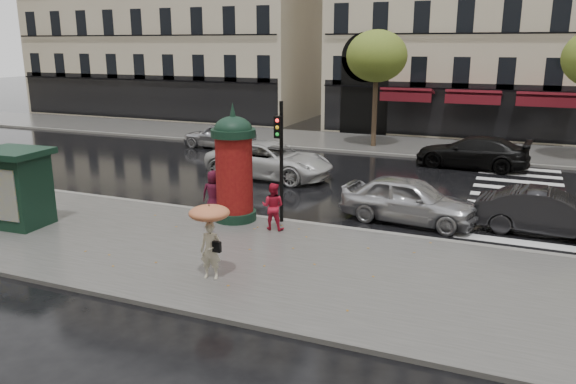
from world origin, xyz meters
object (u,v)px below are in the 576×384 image
at_px(traffic_light, 280,150).
at_px(car_far_silver, 220,135).
at_px(woman_red, 273,206).
at_px(newsstand, 16,187).
at_px(man_burgundy, 214,194).
at_px(car_silver, 409,200).
at_px(woman_umbrella, 210,229).
at_px(morris_column, 234,165).
at_px(car_black, 472,152).
at_px(car_white, 270,160).
at_px(car_darkgrey, 548,213).

relative_size(traffic_light, car_far_silver, 0.92).
xyz_separation_m(woman_red, newsstand, (-7.82, -2.80, 0.53)).
bearing_deg(man_burgundy, car_silver, -177.46).
relative_size(woman_red, man_burgundy, 0.94).
height_order(woman_umbrella, woman_red, woman_umbrella).
height_order(morris_column, newsstand, morris_column).
height_order(woman_red, car_black, woman_red).
distance_m(woman_umbrella, car_far_silver, 19.03).
bearing_deg(newsstand, man_burgundy, 31.10).
bearing_deg(newsstand, car_silver, 25.80).
height_order(woman_umbrella, car_white, woman_umbrella).
relative_size(morris_column, car_silver, 0.86).
bearing_deg(car_black, car_white, -51.29).
bearing_deg(car_far_silver, traffic_light, 41.67).
xyz_separation_m(traffic_light, car_silver, (3.86, 2.03, -1.76)).
height_order(morris_column, car_white, morris_column).
xyz_separation_m(woman_red, man_burgundy, (-2.42, 0.46, 0.05)).
bearing_deg(car_white, woman_red, -150.82).
bearing_deg(woman_umbrella, man_burgundy, 119.22).
distance_m(traffic_light, car_darkgrey, 8.71).
height_order(woman_umbrella, traffic_light, traffic_light).
xyz_separation_m(car_silver, car_black, (1.16, 9.79, -0.01)).
bearing_deg(car_darkgrey, traffic_light, 109.82).
distance_m(car_silver, car_black, 9.86).
xyz_separation_m(woman_red, car_darkgrey, (8.08, 3.24, -0.17)).
distance_m(man_burgundy, morris_column, 1.35).
xyz_separation_m(man_burgundy, morris_column, (0.81, 0.00, 1.08)).
bearing_deg(car_far_silver, newsstand, 8.91).
height_order(traffic_light, car_silver, traffic_light).
bearing_deg(traffic_light, man_burgundy, -172.19).
xyz_separation_m(morris_column, traffic_light, (1.53, 0.32, 0.54)).
distance_m(newsstand, car_darkgrey, 17.02).
height_order(morris_column, car_far_silver, morris_column).
relative_size(woman_red, morris_column, 0.39).
bearing_deg(car_black, woman_umbrella, -11.88).
relative_size(man_burgundy, car_white, 0.28).
relative_size(woman_red, car_far_silver, 0.35).
height_order(newsstand, car_black, newsstand).
relative_size(man_burgundy, car_silver, 0.35).
bearing_deg(woman_red, car_darkgrey, -163.61).
xyz_separation_m(man_burgundy, car_black, (7.37, 12.15, -0.16)).
bearing_deg(newsstand, woman_red, 19.71).
bearing_deg(car_darkgrey, morris_column, 109.05).
xyz_separation_m(woman_red, traffic_light, (-0.07, 0.78, 1.66)).
relative_size(car_white, car_far_silver, 1.32).
xyz_separation_m(newsstand, car_darkgrey, (15.90, 6.04, -0.70)).
xyz_separation_m(woman_umbrella, car_black, (4.81, 16.72, -0.65)).
bearing_deg(car_far_silver, car_white, 50.14).
distance_m(newsstand, car_silver, 12.90).
relative_size(man_burgundy, traffic_light, 0.41).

